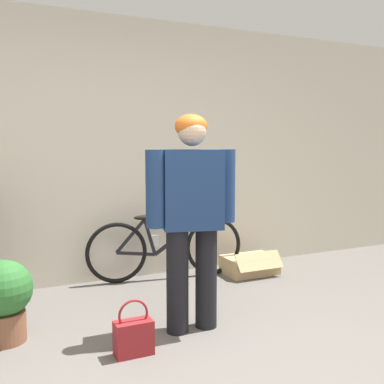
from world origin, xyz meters
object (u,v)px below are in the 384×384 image
object	(u,v)px
potted_plant	(4,297)
cardboard_box	(250,265)
person	(192,207)
bicycle	(166,247)
handbag	(134,336)

from	to	relation	value
potted_plant	cardboard_box	bearing A→B (deg)	15.94
person	cardboard_box	size ratio (longest dim) A/B	2.87
bicycle	cardboard_box	xyz separation A→B (m)	(0.86, -0.21, -0.23)
person	potted_plant	bearing A→B (deg)	178.37
person	handbag	world-z (taller)	person
person	cardboard_box	bearing A→B (deg)	55.85
handbag	cardboard_box	xyz separation A→B (m)	(1.67, 1.25, -0.03)
cardboard_box	bicycle	bearing A→B (deg)	166.11
bicycle	handbag	xyz separation A→B (m)	(-0.81, -1.46, -0.20)
person	handbag	xyz separation A→B (m)	(-0.51, -0.21, -0.78)
potted_plant	person	bearing A→B (deg)	-15.58
person	potted_plant	xyz separation A→B (m)	(-1.26, 0.35, -0.59)
handbag	potted_plant	world-z (taller)	potted_plant
person	handbag	distance (m)	0.96
handbag	cardboard_box	bearing A→B (deg)	36.76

